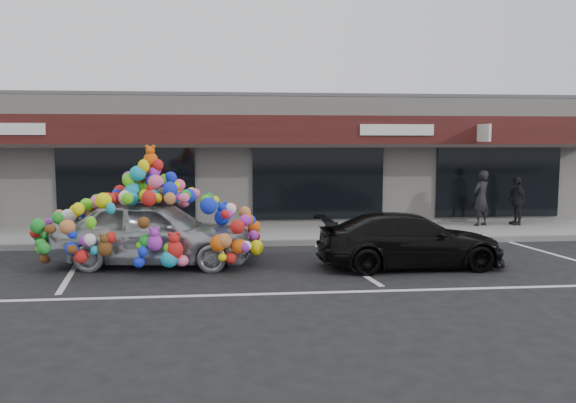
{
  "coord_description": "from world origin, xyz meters",
  "views": [
    {
      "loc": [
        0.29,
        -12.25,
        2.74
      ],
      "look_at": [
        1.63,
        1.4,
        1.3
      ],
      "focal_mm": 35.0,
      "sensor_mm": 36.0,
      "label": 1
    }
  ],
  "objects": [
    {
      "name": "shop_building",
      "position": [
        0.0,
        8.44,
        2.16
      ],
      "size": [
        24.0,
        7.2,
        4.31
      ],
      "color": "beige",
      "rests_on": "ground"
    },
    {
      "name": "parking_stripe_mid",
      "position": [
        2.8,
        0.2,
        0.0
      ],
      "size": [
        0.73,
        4.37,
        0.01
      ],
      "primitive_type": "cube",
      "rotation": [
        0.0,
        0.0,
        0.14
      ],
      "color": "silver",
      "rests_on": "ground"
    },
    {
      "name": "lane_line",
      "position": [
        2.0,
        -2.3,
        0.0
      ],
      "size": [
        14.0,
        0.12,
        0.01
      ],
      "primitive_type": "cube",
      "color": "silver",
      "rests_on": "ground"
    },
    {
      "name": "ground",
      "position": [
        0.0,
        0.0,
        0.0
      ],
      "size": [
        90.0,
        90.0,
        0.0
      ],
      "primitive_type": "plane",
      "color": "black",
      "rests_on": "ground"
    },
    {
      "name": "toy_car",
      "position": [
        -1.5,
        0.43,
        0.93
      ],
      "size": [
        3.18,
        4.9,
        2.74
      ],
      "rotation": [
        0.0,
        0.0,
        1.45
      ],
      "color": "#A6ADB0",
      "rests_on": "ground"
    },
    {
      "name": "kerb",
      "position": [
        0.0,
        2.5,
        0.07
      ],
      "size": [
        26.0,
        0.18,
        0.16
      ],
      "primitive_type": "cube",
      "color": "slate",
      "rests_on": "ground"
    },
    {
      "name": "black_sedan",
      "position": [
        4.17,
        -0.35,
        0.6
      ],
      "size": [
        1.78,
        4.16,
        1.19
      ],
      "primitive_type": "imported",
      "rotation": [
        0.0,
        0.0,
        1.6
      ],
      "color": "black",
      "rests_on": "ground"
    },
    {
      "name": "sidewalk",
      "position": [
        0.0,
        4.0,
        0.07
      ],
      "size": [
        26.0,
        3.0,
        0.15
      ],
      "primitive_type": "cube",
      "color": "gray",
      "rests_on": "ground"
    },
    {
      "name": "pedestrian_c",
      "position": [
        9.21,
        4.58,
        0.91
      ],
      "size": [
        0.91,
        0.42,
        1.52
      ],
      "primitive_type": "imported",
      "rotation": [
        0.0,
        0.0,
        4.76
      ],
      "color": "black",
      "rests_on": "sidewalk"
    },
    {
      "name": "parking_stripe_right",
      "position": [
        8.2,
        0.2,
        0.0
      ],
      "size": [
        0.73,
        4.37,
        0.01
      ],
      "primitive_type": "cube",
      "rotation": [
        0.0,
        0.0,
        0.14
      ],
      "color": "silver",
      "rests_on": "ground"
    },
    {
      "name": "parking_stripe_left",
      "position": [
        -3.2,
        0.2,
        0.0
      ],
      "size": [
        0.73,
        4.37,
        0.01
      ],
      "primitive_type": "cube",
      "rotation": [
        0.0,
        0.0,
        0.14
      ],
      "color": "silver",
      "rests_on": "ground"
    },
    {
      "name": "pedestrian_a",
      "position": [
        8.01,
        4.52,
        1.02
      ],
      "size": [
        0.75,
        0.66,
        1.73
      ],
      "primitive_type": "imported",
      "rotation": [
        0.0,
        0.0,
        3.63
      ],
      "color": "black",
      "rests_on": "sidewalk"
    }
  ]
}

